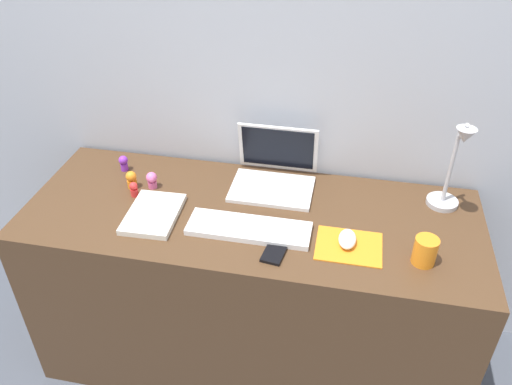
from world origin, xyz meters
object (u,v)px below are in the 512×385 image
keyboard (249,229)px  desk_lamp (453,170)px  toy_figurine_pink (152,180)px  mouse (347,239)px  toy_figurine_orange (132,179)px  toy_figurine_purple (124,162)px  toy_figurine_red (134,189)px  coffee_mug (425,251)px  laptop (275,171)px  cell_phone (276,250)px  notebook_pad (153,214)px

keyboard → desk_lamp: size_ratio=1.15×
desk_lamp → toy_figurine_pink: 1.06m
mouse → toy_figurine_orange: toy_figurine_orange is taller
keyboard → toy_figurine_pink: size_ratio=6.42×
toy_figurine_pink → toy_figurine_orange: (-0.07, -0.01, 0.00)m
toy_figurine_purple → toy_figurine_red: (0.11, -0.16, -0.01)m
keyboard → desk_lamp: 0.71m
coffee_mug → toy_figurine_pink: size_ratio=1.42×
keyboard → toy_figurine_red: size_ratio=7.22×
desk_lamp → coffee_mug: desk_lamp is taller
toy_figurine_purple → toy_figurine_orange: toy_figurine_orange is taller
laptop → cell_phone: size_ratio=2.34×
laptop → toy_figurine_purple: laptop is taller
cell_phone → mouse: bearing=28.5°
laptop → toy_figurine_orange: bearing=-165.2°
cell_phone → desk_lamp: size_ratio=0.36×
keyboard → mouse: bearing=-0.4°
coffee_mug → keyboard: bearing=175.8°
toy_figurine_red → notebook_pad: bearing=-42.9°
mouse → coffee_mug: size_ratio=1.06×
notebook_pad → toy_figurine_purple: 0.34m
notebook_pad → toy_figurine_red: 0.15m
cell_phone → desk_lamp: 0.65m
laptop → mouse: (0.29, -0.30, -0.03)m
mouse → toy_figurine_pink: toy_figurine_pink is taller
keyboard → mouse: mouse is taller
mouse → toy_figurine_purple: 0.92m
mouse → toy_figurine_red: 0.78m
mouse → notebook_pad: size_ratio=0.40×
mouse → cell_phone: size_ratio=0.75×
notebook_pad → toy_figurine_purple: toy_figurine_purple is taller
mouse → notebook_pad: (-0.66, 0.01, -0.01)m
coffee_mug → toy_figurine_orange: size_ratio=1.35×
desk_lamp → toy_figurine_orange: (-1.12, -0.09, -0.13)m
mouse → toy_figurine_purple: toy_figurine_purple is taller
laptop → notebook_pad: bearing=-142.3°
desk_lamp → toy_figurine_red: desk_lamp is taller
laptop → toy_figurine_orange: (-0.51, -0.14, -0.02)m
toy_figurine_purple → desk_lamp: bearing=-1.0°
cell_phone → coffee_mug: coffee_mug is taller
keyboard → toy_figurine_orange: 0.51m
keyboard → toy_figurine_orange: toy_figurine_orange is taller
desk_lamp → toy_figurine_red: 1.11m
toy_figurine_pink → notebook_pad: bearing=-68.4°
cell_phone → notebook_pad: notebook_pad is taller
coffee_mug → laptop: bearing=146.9°
laptop → toy_figurine_orange: laptop is taller
desk_lamp → toy_figurine_red: bearing=-173.0°
coffee_mug → toy_figurine_orange: coffee_mug is taller
toy_figurine_pink → toy_figurine_purple: bearing=148.8°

